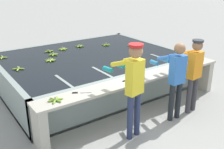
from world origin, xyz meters
TOP-DOWN VIEW (x-y plane):
  - ground_plane at (0.00, 0.00)m, footprint 80.00×80.00m
  - wash_tank at (0.00, 2.23)m, footprint 4.58×3.59m
  - work_ledge at (0.00, 0.23)m, footprint 4.58×0.45m
  - worker_0 at (-0.67, -0.37)m, footprint 0.48×0.75m
  - worker_1 at (0.43, -0.35)m, footprint 0.42×0.71m
  - worker_2 at (0.98, -0.33)m, footprint 0.45×0.73m
  - banana_bunch_floating_0 at (1.52, 2.34)m, footprint 0.28×0.28m
  - banana_bunch_floating_1 at (-0.37, 3.16)m, footprint 0.28×0.28m
  - banana_bunch_floating_2 at (-1.07, 2.37)m, footprint 0.28×0.28m
  - banana_bunch_floating_3 at (-1.92, 2.18)m, footprint 0.27×0.27m
  - banana_bunch_floating_4 at (0.92, 2.85)m, footprint 0.28×0.27m
  - banana_bunch_floating_5 at (-0.78, 3.16)m, footprint 0.28×0.28m
  - banana_bunch_floating_6 at (-2.00, 3.28)m, footprint 0.27×0.27m
  - banana_bunch_floating_7 at (0.18, 3.17)m, footprint 0.27×0.28m
  - banana_bunch_floating_8 at (-0.81, 2.80)m, footprint 0.28×0.26m
  - banana_bunch_ledge_0 at (2.04, 0.33)m, footprint 0.28×0.28m
  - banana_bunch_ledge_1 at (-1.88, 0.22)m, footprint 0.28×0.27m
  - knife_0 at (-1.40, 0.28)m, footprint 0.32×0.19m
  - knife_1 at (-0.31, 0.24)m, footprint 0.35×0.04m

SIDE VIEW (x-z plane):
  - ground_plane at x=0.00m, z-range 0.00..0.00m
  - wash_tank at x=0.00m, z-range -0.01..0.82m
  - work_ledge at x=0.00m, z-range 0.18..1.01m
  - knife_0 at x=-1.40m, z-range 0.82..0.84m
  - knife_1 at x=-0.31m, z-range 0.82..0.84m
  - banana_bunch_floating_0 at x=1.52m, z-range 0.80..0.88m
  - banana_bunch_floating_2 at x=-1.07m, z-range 0.80..0.88m
  - banana_bunch_floating_1 at x=-0.37m, z-range 0.80..0.88m
  - banana_bunch_floating_7 at x=0.18m, z-range 0.80..0.88m
  - banana_bunch_floating_8 at x=-0.81m, z-range 0.80..0.88m
  - banana_bunch_floating_4 at x=0.92m, z-range 0.80..0.88m
  - banana_bunch_floating_3 at x=-1.92m, z-range 0.80..0.88m
  - banana_bunch_floating_5 at x=-0.78m, z-range 0.80..0.88m
  - banana_bunch_floating_6 at x=-2.00m, z-range 0.80..0.88m
  - banana_bunch_ledge_0 at x=2.04m, z-range 0.81..0.88m
  - banana_bunch_ledge_1 at x=-1.88m, z-range 0.81..0.88m
  - worker_2 at x=0.98m, z-range 0.17..1.77m
  - worker_1 at x=0.43m, z-range 0.16..1.78m
  - worker_0 at x=-0.67m, z-range 0.20..1.97m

